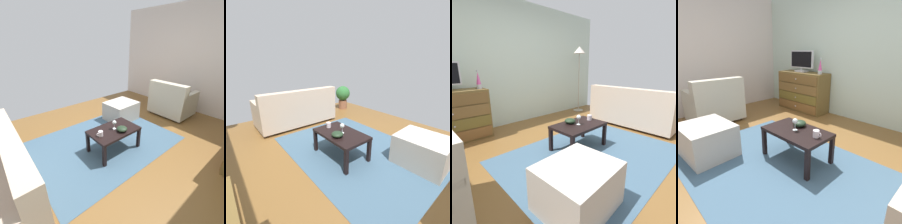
{
  "view_description": "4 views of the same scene",
  "coord_description": "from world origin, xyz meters",
  "views": [
    {
      "loc": [
        1.74,
        1.85,
        1.79
      ],
      "look_at": [
        0.24,
        0.06,
        0.72
      ],
      "focal_mm": 25.32,
      "sensor_mm": 36.0,
      "label": 1
    },
    {
      "loc": [
        -1.46,
        1.53,
        1.47
      ],
      "look_at": [
        0.3,
        0.09,
        0.73
      ],
      "focal_mm": 25.08,
      "sensor_mm": 36.0,
      "label": 2
    },
    {
      "loc": [
        -1.72,
        -1.58,
        1.3
      ],
      "look_at": [
        -0.05,
        0.14,
        0.65
      ],
      "focal_mm": 27.49,
      "sensor_mm": 36.0,
      "label": 3
    },
    {
      "loc": [
        1.71,
        -1.46,
        1.37
      ],
      "look_at": [
        0.13,
        0.07,
        0.64
      ],
      "focal_mm": 29.71,
      "sensor_mm": 36.0,
      "label": 4
    }
  ],
  "objects": [
    {
      "name": "tv",
      "position": [
        -1.25,
        1.78,
        1.14
      ],
      "size": [
        0.66,
        0.18,
        0.47
      ],
      "color": "silver",
      "rests_on": "dresser"
    },
    {
      "name": "lava_lamp",
      "position": [
        -0.67,
        1.72,
        1.04
      ],
      "size": [
        0.09,
        0.09,
        0.33
      ],
      "color": "#B7B7BC",
      "rests_on": "dresser"
    },
    {
      "name": "wine_glass",
      "position": [
        0.21,
        0.09,
        0.52
      ],
      "size": [
        0.07,
        0.07,
        0.16
      ],
      "color": "silver",
      "rests_on": "coffee_table"
    },
    {
      "name": "wall_plain_left",
      "position": [
        -2.62,
        0.0,
        1.33
      ],
      "size": [
        0.12,
        4.62,
        2.65
      ],
      "primitive_type": "cube",
      "color": "beige",
      "rests_on": "ground_plane"
    },
    {
      "name": "coffee_table",
      "position": [
        0.23,
        0.1,
        0.35
      ],
      "size": [
        0.83,
        0.52,
        0.41
      ],
      "color": "black",
      "rests_on": "ground_plane"
    },
    {
      "name": "area_rug",
      "position": [
        0.2,
        -0.2,
        0.0
      ],
      "size": [
        2.6,
        1.9,
        0.01
      ],
      "primitive_type": "cube",
      "color": "#3D596F",
      "rests_on": "ground_plane"
    },
    {
      "name": "bowl_decorative",
      "position": [
        0.16,
        0.22,
        0.45
      ],
      "size": [
        0.18,
        0.18,
        0.08
      ],
      "primitive_type": "ellipsoid",
      "color": "#1D2F1D",
      "rests_on": "coffee_table"
    },
    {
      "name": "dresser",
      "position": [
        -1.18,
        1.76,
        0.45
      ],
      "size": [
        1.22,
        0.49,
        0.9
      ],
      "color": "brown",
      "rests_on": "ground_plane"
    },
    {
      "name": "armchair",
      "position": [
        -1.85,
        -0.07,
        0.36
      ],
      "size": [
        0.8,
        0.94,
        0.88
      ],
      "color": "#332319",
      "rests_on": "ground_plane"
    },
    {
      "name": "mug",
      "position": [
        0.52,
        0.12,
        0.45
      ],
      "size": [
        0.11,
        0.08,
        0.08
      ],
      "color": "silver",
      "rests_on": "coffee_table"
    },
    {
      "name": "wall_accent_rear",
      "position": [
        0.0,
        2.07,
        1.33
      ],
      "size": [
        5.72,
        0.12,
        2.65
      ],
      "primitive_type": "cube",
      "color": "#B9CAB9",
      "rests_on": "ground_plane"
    },
    {
      "name": "ground_plane",
      "position": [
        0.0,
        0.0,
        -0.03
      ],
      "size": [
        5.72,
        4.62,
        0.05
      ],
      "primitive_type": "cube",
      "color": "brown"
    },
    {
      "name": "ottoman",
      "position": [
        -0.69,
        -0.7,
        0.22
      ],
      "size": [
        0.73,
        0.63,
        0.44
      ],
      "primitive_type": "cube",
      "rotation": [
        0.0,
        0.0,
        0.05
      ],
      "color": "#B5ADA3",
      "rests_on": "ground_plane"
    }
  ]
}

